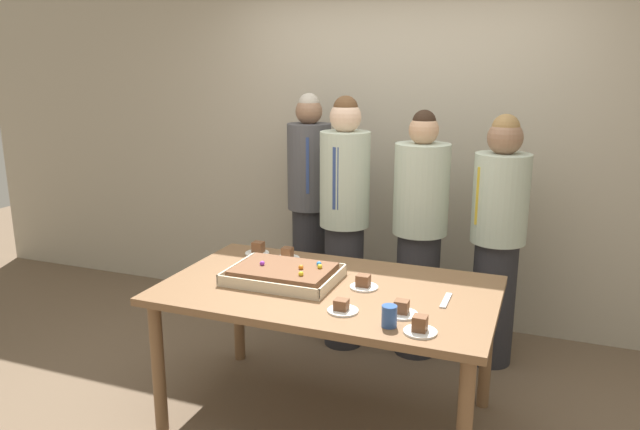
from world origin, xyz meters
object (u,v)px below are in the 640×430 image
at_px(plated_slice_center_front, 287,255).
at_px(cake_server_utensil, 446,300).
at_px(party_table, 328,302).
at_px(sheet_cake, 284,274).
at_px(drink_cup_nearest, 389,316).
at_px(plated_slice_near_right, 364,284).
at_px(plated_slice_center_back, 420,327).
at_px(person_serving_front, 419,233).
at_px(person_striped_tie_right, 498,238).
at_px(person_green_shirt_behind, 309,207).
at_px(person_far_right_suit, 344,220).
at_px(plated_slice_far_right, 402,310).
at_px(plated_slice_far_left, 342,308).
at_px(plated_slice_near_left, 258,250).

bearing_deg(plated_slice_center_front, cake_server_utensil, -17.75).
height_order(party_table, sheet_cake, sheet_cake).
bearing_deg(drink_cup_nearest, plated_slice_near_right, 120.76).
relative_size(plated_slice_center_back, person_serving_front, 0.09).
bearing_deg(person_striped_tie_right, cake_server_utensil, 36.99).
xyz_separation_m(person_green_shirt_behind, person_far_right_suit, (0.37, -0.27, -0.00)).
height_order(plated_slice_near_right, drink_cup_nearest, drink_cup_nearest).
bearing_deg(cake_server_utensil, plated_slice_center_back, -96.29).
relative_size(plated_slice_center_front, drink_cup_nearest, 1.50).
distance_m(plated_slice_near_right, plated_slice_center_back, 0.59).
height_order(plated_slice_far_right, drink_cup_nearest, drink_cup_nearest).
height_order(plated_slice_near_right, cake_server_utensil, plated_slice_near_right).
xyz_separation_m(sheet_cake, plated_slice_far_left, (0.44, -0.29, -0.02)).
bearing_deg(plated_slice_center_front, plated_slice_near_left, 172.90).
bearing_deg(plated_slice_center_back, party_table, 146.29).
distance_m(plated_slice_center_front, person_green_shirt_behind, 0.86).
xyz_separation_m(plated_slice_near_left, plated_slice_near_right, (0.79, -0.32, -0.00)).
xyz_separation_m(plated_slice_near_left, person_striped_tie_right, (1.39, 0.64, 0.05)).
height_order(plated_slice_far_right, person_striped_tie_right, person_striped_tie_right).
xyz_separation_m(plated_slice_center_front, person_far_right_suit, (0.17, 0.56, 0.10)).
bearing_deg(party_table, plated_slice_far_left, -58.31).
xyz_separation_m(plated_slice_near_right, plated_slice_center_back, (0.40, -0.44, 0.00)).
height_order(plated_slice_far_right, person_far_right_suit, person_far_right_suit).
xyz_separation_m(plated_slice_far_right, person_striped_tie_right, (0.32, 1.24, 0.05)).
relative_size(cake_server_utensil, person_far_right_suit, 0.12).
bearing_deg(person_green_shirt_behind, person_striped_tie_right, 67.56).
distance_m(plated_slice_far_right, person_serving_front, 1.20).
bearing_deg(plated_slice_near_left, plated_slice_far_right, -29.30).
bearing_deg(plated_slice_far_left, plated_slice_near_left, 139.92).
distance_m(drink_cup_nearest, person_far_right_suit, 1.44).
xyz_separation_m(party_table, person_far_right_suit, (-0.23, 0.91, 0.21)).
height_order(plated_slice_far_left, person_serving_front, person_serving_front).
bearing_deg(person_green_shirt_behind, plated_slice_center_back, 21.18).
bearing_deg(sheet_cake, plated_slice_center_front, 110.98).
height_order(cake_server_utensil, person_serving_front, person_serving_front).
distance_m(plated_slice_far_left, plated_slice_center_back, 0.41).
relative_size(person_striped_tie_right, person_far_right_suit, 0.94).
xyz_separation_m(drink_cup_nearest, person_serving_front, (-0.15, 1.34, 0.02)).
bearing_deg(sheet_cake, person_green_shirt_behind, 105.55).
height_order(party_table, cake_server_utensil, cake_server_utensil).
height_order(plated_slice_far_right, person_serving_front, person_serving_front).
bearing_deg(person_green_shirt_behind, person_far_right_suit, 38.46).
xyz_separation_m(sheet_cake, plated_slice_center_front, (-0.13, 0.34, -0.01)).
relative_size(plated_slice_center_back, drink_cup_nearest, 1.50).
distance_m(party_table, plated_slice_center_front, 0.54).
height_order(plated_slice_near_right, plated_slice_center_front, plated_slice_center_front).
height_order(person_striped_tie_right, person_far_right_suit, person_far_right_suit).
bearing_deg(plated_slice_near_right, sheet_cake, -174.03).
height_order(plated_slice_near_left, cake_server_utensil, plated_slice_near_left).
relative_size(plated_slice_far_left, person_striped_tie_right, 0.09).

